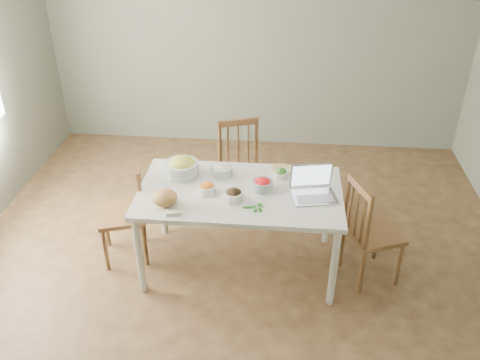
# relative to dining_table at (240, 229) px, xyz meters

# --- Properties ---
(floor) EXTENTS (5.00, 5.00, 0.00)m
(floor) POSITION_rel_dining_table_xyz_m (-0.03, -0.04, -0.39)
(floor) COLOR #41291B
(floor) RESTS_ON ground
(wall_back) EXTENTS (5.00, 0.00, 2.70)m
(wall_back) POSITION_rel_dining_table_xyz_m (-0.03, 2.46, 0.96)
(wall_back) COLOR slate
(wall_back) RESTS_ON ground
(dining_table) EXTENTS (1.66, 0.94, 0.78)m
(dining_table) POSITION_rel_dining_table_xyz_m (0.00, 0.00, 0.00)
(dining_table) COLOR white
(dining_table) RESTS_ON floor
(chair_far) EXTENTS (0.54, 0.53, 0.98)m
(chair_far) POSITION_rel_dining_table_xyz_m (-0.05, 0.78, 0.10)
(chair_far) COLOR #50331C
(chair_far) RESTS_ON floor
(chair_left) EXTENTS (0.50, 0.51, 0.94)m
(chair_left) POSITION_rel_dining_table_xyz_m (-1.04, 0.04, 0.08)
(chair_left) COLOR #50331C
(chair_left) RESTS_ON floor
(chair_right) EXTENTS (0.53, 0.54, 0.96)m
(chair_right) POSITION_rel_dining_table_xyz_m (1.11, -0.03, 0.09)
(chair_right) COLOR #50331C
(chair_right) RESTS_ON floor
(bread_boule) EXTENTS (0.24, 0.24, 0.13)m
(bread_boule) POSITION_rel_dining_table_xyz_m (-0.56, -0.26, 0.45)
(bread_boule) COLOR #A6834B
(bread_boule) RESTS_ON dining_table
(butter_stick) EXTENTS (0.12, 0.05, 0.03)m
(butter_stick) POSITION_rel_dining_table_xyz_m (-0.47, -0.40, 0.41)
(butter_stick) COLOR silver
(butter_stick) RESTS_ON dining_table
(bowl_squash) EXTENTS (0.35, 0.35, 0.17)m
(bowl_squash) POSITION_rel_dining_table_xyz_m (-0.52, 0.20, 0.47)
(bowl_squash) COLOR #CED358
(bowl_squash) RESTS_ON dining_table
(bowl_carrot) EXTENTS (0.16, 0.16, 0.08)m
(bowl_carrot) POSITION_rel_dining_table_xyz_m (-0.27, -0.05, 0.43)
(bowl_carrot) COLOR #D97400
(bowl_carrot) RESTS_ON dining_table
(bowl_onion) EXTENTS (0.22, 0.22, 0.10)m
(bowl_onion) POSITION_rel_dining_table_xyz_m (-0.18, 0.24, 0.44)
(bowl_onion) COLOR white
(bowl_onion) RESTS_ON dining_table
(bowl_mushroom) EXTENTS (0.16, 0.16, 0.10)m
(bowl_mushroom) POSITION_rel_dining_table_xyz_m (-0.04, -0.16, 0.44)
(bowl_mushroom) COLOR black
(bowl_mushroom) RESTS_ON dining_table
(bowl_redpep) EXTENTS (0.22, 0.22, 0.10)m
(bowl_redpep) POSITION_rel_dining_table_xyz_m (0.18, 0.04, 0.44)
(bowl_redpep) COLOR red
(bowl_redpep) RESTS_ON dining_table
(bowl_broccoli) EXTENTS (0.17, 0.17, 0.08)m
(bowl_broccoli) POSITION_rel_dining_table_xyz_m (0.33, 0.24, 0.43)
(bowl_broccoli) COLOR #183A15
(bowl_broccoli) RESTS_ON dining_table
(flatbread) EXTENTS (0.24, 0.24, 0.02)m
(flatbread) POSITION_rel_dining_table_xyz_m (0.33, 0.36, 0.40)
(flatbread) COLOR #D8C188
(flatbread) RESTS_ON dining_table
(basil_bunch) EXTENTS (0.18, 0.18, 0.02)m
(basil_bunch) POSITION_rel_dining_table_xyz_m (0.13, -0.24, 0.40)
(basil_bunch) COLOR #275A22
(basil_bunch) RESTS_ON dining_table
(laptop) EXTENTS (0.40, 0.34, 0.24)m
(laptop) POSITION_rel_dining_table_xyz_m (0.60, -0.06, 0.51)
(laptop) COLOR silver
(laptop) RESTS_ON dining_table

